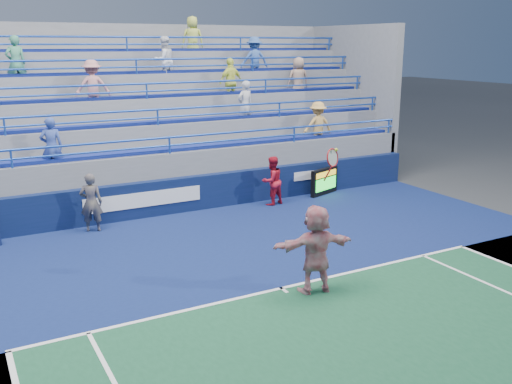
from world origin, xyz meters
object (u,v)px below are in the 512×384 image
serve_speed_board (324,181)px  line_judge (91,203)px  ball_girl (272,181)px  tennis_player (316,249)px

serve_speed_board → line_judge: (-8.04, -0.21, 0.37)m
ball_girl → line_judge: bearing=-12.1°
serve_speed_board → ball_girl: ball_girl is taller
line_judge → ball_girl: (5.80, -0.03, -0.04)m
serve_speed_board → ball_girl: (-2.25, -0.24, 0.33)m
tennis_player → line_judge: tennis_player is taller
tennis_player → ball_girl: bearing=67.7°
tennis_player → serve_speed_board: bearing=53.6°
serve_speed_board → line_judge: 8.05m
tennis_player → line_judge: size_ratio=1.83×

